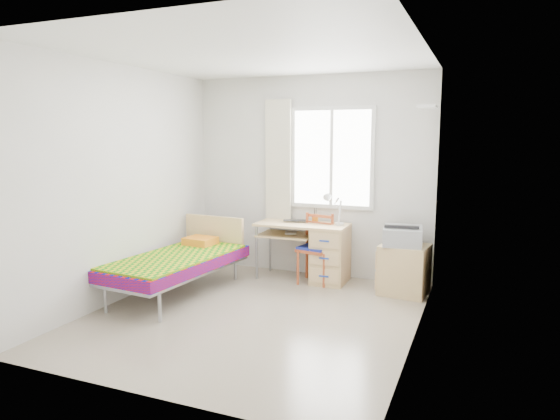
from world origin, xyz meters
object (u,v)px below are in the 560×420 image
object	(u,v)px
bed	(180,261)
desk	(325,251)
cabinet	(404,269)
printer	(403,235)
chair	(317,244)

from	to	relation	value
bed	desk	bearing A→B (deg)	42.35
cabinet	printer	distance (m)	0.40
bed	desk	distance (m)	1.80
bed	desk	xyz separation A→B (m)	(1.43, 1.09, 0.01)
desk	printer	bearing A→B (deg)	-6.48
bed	chair	size ratio (longest dim) A/B	2.19
bed	printer	distance (m)	2.61
desk	printer	distance (m)	1.02
bed	desk	world-z (taller)	bed
bed	chair	bearing A→B (deg)	43.16
desk	bed	bearing A→B (deg)	-143.46
cabinet	bed	bearing A→B (deg)	-151.95
desk	printer	xyz separation A→B (m)	(0.97, -0.10, 0.29)
cabinet	printer	size ratio (longest dim) A/B	1.08
chair	cabinet	size ratio (longest dim) A/B	1.48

